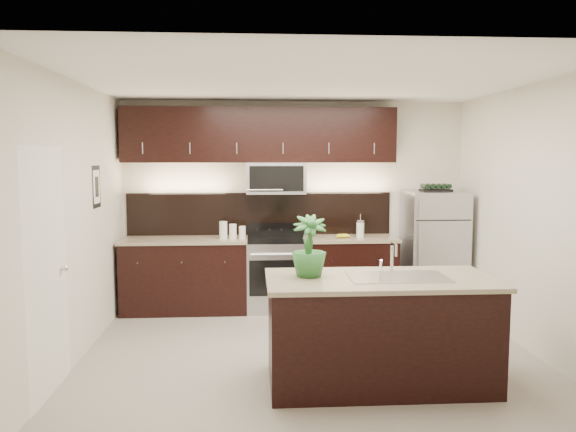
{
  "coord_description": "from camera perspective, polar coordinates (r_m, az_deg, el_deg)",
  "views": [
    {
      "loc": [
        -0.56,
        -5.44,
        1.97
      ],
      "look_at": [
        -0.17,
        0.55,
        1.34
      ],
      "focal_mm": 35.0,
      "sensor_mm": 36.0,
      "label": 1
    }
  ],
  "objects": [
    {
      "name": "ground",
      "position": [
        5.81,
        2.11,
        -13.82
      ],
      "size": [
        4.5,
        4.5,
        0.0
      ],
      "primitive_type": "plane",
      "color": "gray",
      "rests_on": "ground"
    },
    {
      "name": "room_walls",
      "position": [
        5.42,
        1.05,
        3.11
      ],
      "size": [
        4.52,
        4.02,
        2.71
      ],
      "color": "beige",
      "rests_on": "ground"
    },
    {
      "name": "counter_run",
      "position": [
        7.28,
        -2.81,
        -5.89
      ],
      "size": [
        3.51,
        0.65,
        0.94
      ],
      "color": "black",
      "rests_on": "ground"
    },
    {
      "name": "upper_fixtures",
      "position": [
        7.27,
        -2.69,
        7.33
      ],
      "size": [
        3.49,
        0.4,
        1.66
      ],
      "color": "black",
      "rests_on": "counter_run"
    },
    {
      "name": "island",
      "position": [
        5.03,
        9.27,
        -11.41
      ],
      "size": [
        1.96,
        0.96,
        0.94
      ],
      "color": "black",
      "rests_on": "ground"
    },
    {
      "name": "sink_faucet",
      "position": [
        4.95,
        11.04,
        -5.93
      ],
      "size": [
        0.84,
        0.5,
        0.28
      ],
      "color": "silver",
      "rests_on": "island"
    },
    {
      "name": "refrigerator",
      "position": [
        7.54,
        14.61,
        -3.38
      ],
      "size": [
        0.74,
        0.67,
        1.53
      ],
      "primitive_type": "cube",
      "color": "#B2B2B7",
      "rests_on": "ground"
    },
    {
      "name": "wine_rack",
      "position": [
        7.46,
        14.77,
        2.76
      ],
      "size": [
        0.38,
        0.23,
        0.09
      ],
      "color": "black",
      "rests_on": "refrigerator"
    },
    {
      "name": "plant",
      "position": [
        4.84,
        2.15,
        -3.07
      ],
      "size": [
        0.31,
        0.31,
        0.53
      ],
      "primitive_type": "imported",
      "rotation": [
        0.0,
        0.0,
        0.04
      ],
      "color": "#286529",
      "rests_on": "island"
    },
    {
      "name": "canisters",
      "position": [
        7.14,
        -5.86,
        -1.52
      ],
      "size": [
        0.33,
        0.1,
        0.22
      ],
      "rotation": [
        0.0,
        0.0,
        -0.01
      ],
      "color": "silver",
      "rests_on": "counter_run"
    },
    {
      "name": "french_press",
      "position": [
        7.27,
        7.35,
        -1.32
      ],
      "size": [
        0.1,
        0.1,
        0.3
      ],
      "rotation": [
        0.0,
        0.0,
        0.03
      ],
      "color": "silver",
      "rests_on": "counter_run"
    },
    {
      "name": "bananas",
      "position": [
        7.2,
        5.16,
        -2.01
      ],
      "size": [
        0.2,
        0.16,
        0.06
      ],
      "primitive_type": "ellipsoid",
      "rotation": [
        0.0,
        0.0,
        0.12
      ],
      "color": "gold",
      "rests_on": "counter_run"
    }
  ]
}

